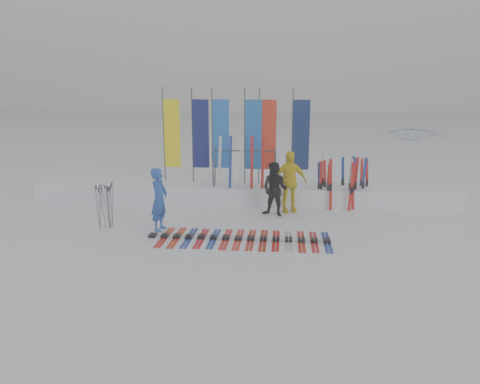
# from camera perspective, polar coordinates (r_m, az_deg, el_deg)

# --- Properties ---
(ground) EXTENTS (120.00, 120.00, 0.00)m
(ground) POSITION_cam_1_polar(r_m,az_deg,el_deg) (11.57, -1.75, -6.58)
(ground) COLOR white
(ground) RESTS_ON ground
(snow_bank) EXTENTS (14.00, 1.60, 0.60)m
(snow_bank) POSITION_cam_1_polar(r_m,az_deg,el_deg) (15.88, 0.31, -0.05)
(snow_bank) COLOR white
(snow_bank) RESTS_ON ground
(person_blue) EXTENTS (0.51, 0.68, 1.72)m
(person_blue) POSITION_cam_1_polar(r_m,az_deg,el_deg) (12.73, -9.81, -0.92)
(person_blue) COLOR #1E49B1
(person_blue) RESTS_ON ground
(person_black) EXTENTS (0.96, 0.87, 1.63)m
(person_black) POSITION_cam_1_polar(r_m,az_deg,el_deg) (14.03, 4.27, 0.34)
(person_black) COLOR black
(person_black) RESTS_ON ground
(person_yellow) EXTENTS (1.19, 0.71, 1.90)m
(person_yellow) POSITION_cam_1_polar(r_m,az_deg,el_deg) (14.50, 5.99, 1.26)
(person_yellow) COLOR yellow
(person_yellow) RESTS_ON ground
(tent_canopy) EXTENTS (3.11, 3.15, 2.50)m
(tent_canopy) POSITION_cam_1_polar(r_m,az_deg,el_deg) (17.73, 20.16, 3.64)
(tent_canopy) COLOR white
(tent_canopy) RESTS_ON ground
(ski_row) EXTENTS (4.64, 1.69, 0.07)m
(ski_row) POSITION_cam_1_polar(r_m,az_deg,el_deg) (11.99, -0.22, -5.68)
(ski_row) COLOR silver
(ski_row) RESTS_ON ground
(pole_cluster) EXTENTS (0.49, 0.73, 1.25)m
(pole_cluster) POSITION_cam_1_polar(r_m,az_deg,el_deg) (13.40, -16.04, -1.68)
(pole_cluster) COLOR #595B60
(pole_cluster) RESTS_ON ground
(feather_flags) EXTENTS (4.95, 0.21, 3.20)m
(feather_flags) POSITION_cam_1_polar(r_m,az_deg,el_deg) (15.76, -0.67, 7.01)
(feather_flags) COLOR #383A3F
(feather_flags) RESTS_ON ground
(ski_rack) EXTENTS (2.04, 0.80, 1.23)m
(ski_rack) POSITION_cam_1_polar(r_m,az_deg,el_deg) (15.27, 0.55, 3.57)
(ski_rack) COLOR #383A3F
(ski_rack) RESTS_ON ground
(upright_skis) EXTENTS (1.68, 1.07, 1.68)m
(upright_skis) POSITION_cam_1_polar(r_m,az_deg,el_deg) (15.42, 12.43, 1.09)
(upright_skis) COLOR navy
(upright_skis) RESTS_ON ground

